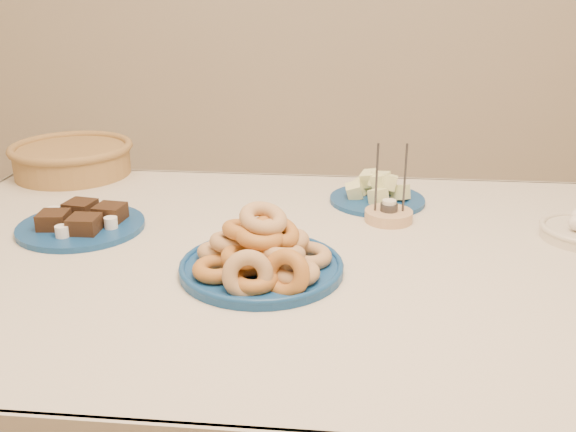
{
  "coord_description": "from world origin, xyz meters",
  "views": [
    {
      "loc": [
        0.12,
        -1.2,
        1.29
      ],
      "look_at": [
        0.0,
        -0.05,
        0.85
      ],
      "focal_mm": 40.0,
      "sensor_mm": 36.0,
      "label": 1
    }
  ],
  "objects_px": {
    "brownie_plate": "(81,223)",
    "dining_table": "(290,299)",
    "melon_plate": "(378,193)",
    "donut_platter": "(262,255)",
    "wicker_basket": "(72,158)",
    "candle_holder": "(389,214)"
  },
  "relations": [
    {
      "from": "brownie_plate",
      "to": "dining_table",
      "type": "bearing_deg",
      "value": -9.83
    },
    {
      "from": "dining_table",
      "to": "melon_plate",
      "type": "xyz_separation_m",
      "value": [
        0.19,
        0.34,
        0.13
      ]
    },
    {
      "from": "donut_platter",
      "to": "melon_plate",
      "type": "distance_m",
      "value": 0.5
    },
    {
      "from": "donut_platter",
      "to": "melon_plate",
      "type": "xyz_separation_m",
      "value": [
        0.23,
        0.44,
        -0.02
      ]
    },
    {
      "from": "donut_platter",
      "to": "wicker_basket",
      "type": "bearing_deg",
      "value": 136.51
    },
    {
      "from": "melon_plate",
      "to": "wicker_basket",
      "type": "xyz_separation_m",
      "value": [
        -0.86,
        0.15,
        0.03
      ]
    },
    {
      "from": "donut_platter",
      "to": "candle_holder",
      "type": "relative_size",
      "value": 1.81
    },
    {
      "from": "dining_table",
      "to": "brownie_plate",
      "type": "xyz_separation_m",
      "value": [
        -0.48,
        0.08,
        0.12
      ]
    },
    {
      "from": "wicker_basket",
      "to": "melon_plate",
      "type": "bearing_deg",
      "value": -10.15
    },
    {
      "from": "brownie_plate",
      "to": "candle_holder",
      "type": "height_order",
      "value": "candle_holder"
    },
    {
      "from": "melon_plate",
      "to": "brownie_plate",
      "type": "relative_size",
      "value": 0.96
    },
    {
      "from": "donut_platter",
      "to": "candle_holder",
      "type": "xyz_separation_m",
      "value": [
        0.25,
        0.31,
        -0.02
      ]
    },
    {
      "from": "dining_table",
      "to": "melon_plate",
      "type": "relative_size",
      "value": 5.83
    },
    {
      "from": "melon_plate",
      "to": "candle_holder",
      "type": "xyz_separation_m",
      "value": [
        0.02,
        -0.13,
        -0.0
      ]
    },
    {
      "from": "brownie_plate",
      "to": "wicker_basket",
      "type": "distance_m",
      "value": 0.46
    },
    {
      "from": "dining_table",
      "to": "wicker_basket",
      "type": "xyz_separation_m",
      "value": [
        -0.67,
        0.49,
        0.15
      ]
    },
    {
      "from": "candle_holder",
      "to": "melon_plate",
      "type": "bearing_deg",
      "value": 98.9
    },
    {
      "from": "donut_platter",
      "to": "brownie_plate",
      "type": "distance_m",
      "value": 0.47
    },
    {
      "from": "candle_holder",
      "to": "brownie_plate",
      "type": "bearing_deg",
      "value": -169.94
    },
    {
      "from": "brownie_plate",
      "to": "candle_holder",
      "type": "bearing_deg",
      "value": 10.06
    },
    {
      "from": "dining_table",
      "to": "donut_platter",
      "type": "height_order",
      "value": "donut_platter"
    },
    {
      "from": "donut_platter",
      "to": "brownie_plate",
      "type": "relative_size",
      "value": 1.1
    }
  ]
}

